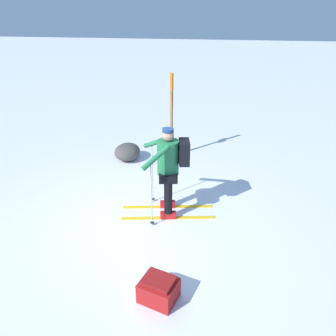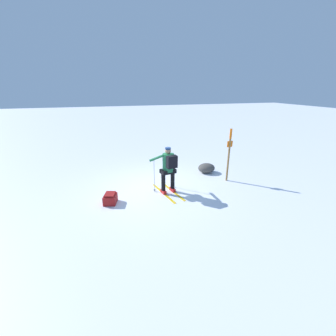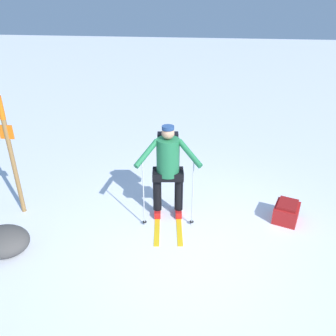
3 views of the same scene
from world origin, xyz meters
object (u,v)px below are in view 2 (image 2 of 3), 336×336
(trail_marker, at_px, (229,151))
(rock_boulder, at_px, (206,168))
(dropped_backpack, at_px, (110,199))
(skier, at_px, (168,167))

(trail_marker, height_order, rock_boulder, trail_marker)
(dropped_backpack, relative_size, rock_boulder, 0.74)
(dropped_backpack, bearing_deg, skier, 5.83)
(rock_boulder, bearing_deg, dropped_backpack, -158.58)
(skier, height_order, rock_boulder, skier)
(dropped_backpack, distance_m, trail_marker, 4.94)
(dropped_backpack, height_order, rock_boulder, rock_boulder)
(skier, bearing_deg, rock_boulder, 33.47)
(dropped_backpack, bearing_deg, trail_marker, 7.39)
(dropped_backpack, bearing_deg, rock_boulder, 21.42)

